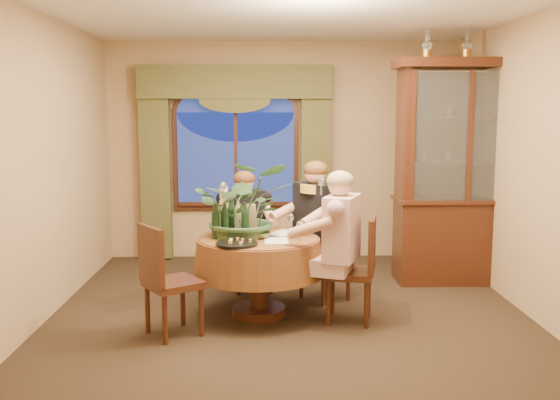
{
  "coord_description": "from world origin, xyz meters",
  "views": [
    {
      "loc": [
        -0.23,
        -5.62,
        1.91
      ],
      "look_at": [
        -0.09,
        0.07,
        1.1
      ],
      "focal_mm": 40.0,
      "sensor_mm": 36.0,
      "label": 1
    }
  ],
  "objects_px": {
    "person_back": "(244,232)",
    "centerpiece_plant": "(245,172)",
    "oil_lamp_right": "(506,43)",
    "wine_bottle_4": "(221,218)",
    "stoneware_vase": "(250,220)",
    "dining_table": "(259,276)",
    "wine_bottle_0": "(238,219)",
    "china_cabinet": "(462,173)",
    "oil_lamp_left": "(427,43)",
    "chair_back_right": "(325,253)",
    "olive_bowl": "(261,235)",
    "wine_bottle_3": "(215,221)",
    "person_pink": "(342,249)",
    "oil_lamp_center": "(467,43)",
    "person_scarf": "(317,231)",
    "wine_bottle_1": "(225,220)",
    "chair_back": "(253,246)",
    "chair_front_left": "(173,280)",
    "chair_right": "(349,270)",
    "wine_bottle_5": "(231,217)",
    "wine_bottle_2": "(245,221)"
  },
  "relations": [
    {
      "from": "centerpiece_plant",
      "to": "chair_right",
      "type": "bearing_deg",
      "value": -17.13
    },
    {
      "from": "dining_table",
      "to": "china_cabinet",
      "type": "height_order",
      "value": "china_cabinet"
    },
    {
      "from": "chair_front_left",
      "to": "person_pink",
      "type": "xyz_separation_m",
      "value": [
        1.47,
        0.22,
        0.22
      ]
    },
    {
      "from": "wine_bottle_4",
      "to": "stoneware_vase",
      "type": "bearing_deg",
      "value": 3.45
    },
    {
      "from": "dining_table",
      "to": "oil_lamp_center",
      "type": "height_order",
      "value": "oil_lamp_center"
    },
    {
      "from": "wine_bottle_1",
      "to": "wine_bottle_5",
      "type": "relative_size",
      "value": 1.0
    },
    {
      "from": "oil_lamp_left",
      "to": "chair_right",
      "type": "distance_m",
      "value": 2.73
    },
    {
      "from": "olive_bowl",
      "to": "china_cabinet",
      "type": "bearing_deg",
      "value": 28.27
    },
    {
      "from": "chair_right",
      "to": "wine_bottle_4",
      "type": "bearing_deg",
      "value": 88.52
    },
    {
      "from": "oil_lamp_right",
      "to": "wine_bottle_4",
      "type": "bearing_deg",
      "value": -161.14
    },
    {
      "from": "chair_back_right",
      "to": "centerpiece_plant",
      "type": "xyz_separation_m",
      "value": [
        -0.79,
        -0.38,
        0.87
      ]
    },
    {
      "from": "oil_lamp_left",
      "to": "chair_back_right",
      "type": "xyz_separation_m",
      "value": [
        -1.15,
        -0.66,
        -2.16
      ]
    },
    {
      "from": "person_back",
      "to": "wine_bottle_0",
      "type": "height_order",
      "value": "person_back"
    },
    {
      "from": "chair_front_left",
      "to": "centerpiece_plant",
      "type": "bearing_deg",
      "value": 100.77
    },
    {
      "from": "chair_back_right",
      "to": "person_back",
      "type": "bearing_deg",
      "value": 37.64
    },
    {
      "from": "oil_lamp_right",
      "to": "person_scarf",
      "type": "relative_size",
      "value": 0.24
    },
    {
      "from": "chair_right",
      "to": "wine_bottle_0",
      "type": "relative_size",
      "value": 2.91
    },
    {
      "from": "china_cabinet",
      "to": "oil_lamp_center",
      "type": "xyz_separation_m",
      "value": [
        0.0,
        0.0,
        1.41
      ]
    },
    {
      "from": "dining_table",
      "to": "chair_back",
      "type": "xyz_separation_m",
      "value": [
        -0.07,
        0.85,
        0.1
      ]
    },
    {
      "from": "oil_lamp_left",
      "to": "wine_bottle_3",
      "type": "bearing_deg",
      "value": -151.71
    },
    {
      "from": "chair_front_left",
      "to": "stoneware_vase",
      "type": "height_order",
      "value": "stoneware_vase"
    },
    {
      "from": "oil_lamp_left",
      "to": "wine_bottle_4",
      "type": "xyz_separation_m",
      "value": [
        -2.17,
        -1.04,
        -1.73
      ]
    },
    {
      "from": "chair_back",
      "to": "olive_bowl",
      "type": "xyz_separation_m",
      "value": [
        0.09,
        -0.9,
        0.3
      ]
    },
    {
      "from": "dining_table",
      "to": "oil_lamp_right",
      "type": "xyz_separation_m",
      "value": [
        2.68,
        1.15,
        2.27
      ]
    },
    {
      "from": "wine_bottle_4",
      "to": "olive_bowl",
      "type": "bearing_deg",
      "value": -22.79
    },
    {
      "from": "centerpiece_plant",
      "to": "wine_bottle_1",
      "type": "xyz_separation_m",
      "value": [
        -0.19,
        -0.11,
        -0.43
      ]
    },
    {
      "from": "person_back",
      "to": "wine_bottle_2",
      "type": "relative_size",
      "value": 3.97
    },
    {
      "from": "oil_lamp_right",
      "to": "centerpiece_plant",
      "type": "bearing_deg",
      "value": -159.65
    },
    {
      "from": "chair_right",
      "to": "person_back",
      "type": "height_order",
      "value": "person_back"
    },
    {
      "from": "stoneware_vase",
      "to": "centerpiece_plant",
      "type": "height_order",
      "value": "centerpiece_plant"
    },
    {
      "from": "person_pink",
      "to": "oil_lamp_center",
      "type": "bearing_deg",
      "value": -25.31
    },
    {
      "from": "china_cabinet",
      "to": "person_back",
      "type": "relative_size",
      "value": 1.89
    },
    {
      "from": "chair_right",
      "to": "person_pink",
      "type": "bearing_deg",
      "value": 152.52
    },
    {
      "from": "centerpiece_plant",
      "to": "wine_bottle_1",
      "type": "relative_size",
      "value": 3.09
    },
    {
      "from": "oil_lamp_left",
      "to": "chair_right",
      "type": "bearing_deg",
      "value": -126.6
    },
    {
      "from": "china_cabinet",
      "to": "wine_bottle_0",
      "type": "height_order",
      "value": "china_cabinet"
    },
    {
      "from": "chair_back",
      "to": "person_back",
      "type": "xyz_separation_m",
      "value": [
        -0.09,
        -0.12,
        0.17
      ]
    },
    {
      "from": "dining_table",
      "to": "wine_bottle_0",
      "type": "relative_size",
      "value": 3.72
    },
    {
      "from": "dining_table",
      "to": "olive_bowl",
      "type": "bearing_deg",
      "value": -64.94
    },
    {
      "from": "china_cabinet",
      "to": "oil_lamp_left",
      "type": "height_order",
      "value": "oil_lamp_left"
    },
    {
      "from": "olive_bowl",
      "to": "wine_bottle_5",
      "type": "distance_m",
      "value": 0.38
    },
    {
      "from": "dining_table",
      "to": "chair_back_right",
      "type": "relative_size",
      "value": 1.28
    },
    {
      "from": "wine_bottle_1",
      "to": "chair_back",
      "type": "bearing_deg",
      "value": 74.11
    },
    {
      "from": "person_back",
      "to": "person_scarf",
      "type": "distance_m",
      "value": 0.78
    },
    {
      "from": "chair_front_left",
      "to": "wine_bottle_4",
      "type": "height_order",
      "value": "wine_bottle_4"
    },
    {
      "from": "oil_lamp_center",
      "to": "centerpiece_plant",
      "type": "relative_size",
      "value": 0.33
    },
    {
      "from": "chair_back_right",
      "to": "chair_front_left",
      "type": "height_order",
      "value": "same"
    },
    {
      "from": "oil_lamp_left",
      "to": "person_scarf",
      "type": "bearing_deg",
      "value": -151.6
    },
    {
      "from": "person_back",
      "to": "centerpiece_plant",
      "type": "relative_size",
      "value": 1.28
    },
    {
      "from": "olive_bowl",
      "to": "wine_bottle_0",
      "type": "relative_size",
      "value": 0.53
    }
  ]
}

